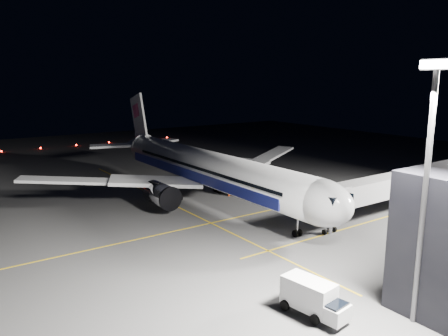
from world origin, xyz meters
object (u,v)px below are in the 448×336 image
airliner (204,168)px  safety_cone_c (293,192)px  safety_cone_b (296,194)px  jet_bridge (397,184)px  service_truck (314,297)px  baggage_tug (249,173)px  floodlight_mast_south (427,172)px  safety_cone_a (229,194)px

airliner → safety_cone_c: 16.05m
safety_cone_b → safety_cone_c: size_ratio=1.14×
jet_bridge → service_truck: size_ratio=5.76×
airliner → baggage_tug: 19.05m
airliner → baggage_tug: airliner is taller
jet_bridge → safety_cone_b: 17.12m
baggage_tug → safety_cone_b: 16.27m
floodlight_mast_south → baggage_tug: bearing=156.1°
floodlight_mast_south → airliner: bearing=171.7°
service_truck → safety_cone_a: size_ratio=10.85×
safety_cone_b → jet_bridge: bearing=15.2°
floodlight_mast_south → safety_cone_b: floodlight_mast_south is taller
jet_bridge → safety_cone_b: size_ratio=53.43×
airliner → safety_cone_c: size_ratio=109.04×
jet_bridge → floodlight_mast_south: bearing=-53.2°
service_truck → safety_cone_b: service_truck is taller
baggage_tug → safety_cone_a: bearing=-35.0°
floodlight_mast_south → safety_cone_a: 43.13m
jet_bridge → safety_cone_c: size_ratio=61.01×
floodlight_mast_south → baggage_tug: floodlight_mast_south is taller
service_truck → baggage_tug: bearing=140.0°
baggage_tug → safety_cone_c: (15.14, -2.20, -0.46)m
safety_cone_b → floodlight_mast_south: bearing=-30.1°
service_truck → safety_cone_c: service_truck is taller
jet_bridge → safety_cone_a: size_ratio=62.48×
baggage_tug → safety_cone_b: bearing=6.5°
service_truck → baggage_tug: service_truck is taller
airliner → safety_cone_b: 16.17m
baggage_tug → service_truck: bearing=-16.8°
floodlight_mast_south → service_truck: size_ratio=3.46×
safety_cone_a → floodlight_mast_south: bearing=-14.3°
safety_cone_a → safety_cone_b: (6.12, 9.50, 0.05)m
airliner → floodlight_mast_south: size_ratio=2.97×
floodlight_mast_south → jet_bridge: bearing=126.8°
floodlight_mast_south → safety_cone_c: bearing=150.2°
airliner → baggage_tug: bearing=119.0°
baggage_tug → safety_cone_c: baggage_tug is taller
safety_cone_a → safety_cone_c: bearing=62.0°
jet_bridge → safety_cone_c: 17.93m
jet_bridge → baggage_tug: size_ratio=13.32×
airliner → service_truck: airliner is taller
airliner → service_truck: (35.76, -11.94, -3.60)m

